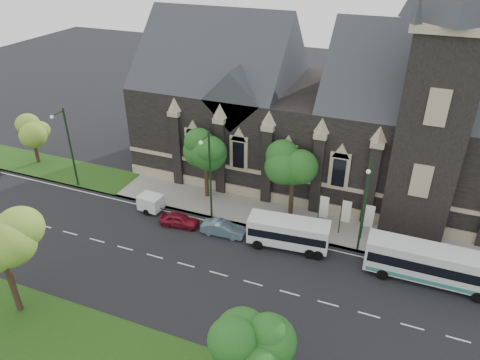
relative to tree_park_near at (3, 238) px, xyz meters
The scene contains 19 objects.
ground 16.02m from the tree_park_near, 36.69° to the left, with size 160.00×160.00×0.00m, color black.
sidewalk 22.64m from the tree_park_near, 57.21° to the left, with size 80.00×5.00×0.15m, color gray.
museum 32.36m from the tree_park_near, 58.50° to the left, with size 40.00×17.70×29.90m.
tree_park_near is the anchor object (origin of this frame).
tree_park_east 18.04m from the tree_park_near, ahead, with size 3.40×3.40×6.28m.
tree_walk_right 24.58m from the tree_park_near, 52.44° to the left, with size 4.08×4.08×7.80m.
tree_walk_left 20.38m from the tree_park_near, 72.95° to the left, with size 3.91×3.91×7.64m.
tree_walk_far 24.90m from the tree_park_near, 130.28° to the left, with size 3.40×3.40×6.28m.
street_lamp_near 26.97m from the tree_park_near, 36.08° to the left, with size 0.36×1.88×9.00m.
street_lamp_mid 17.71m from the tree_park_near, 63.90° to the left, with size 0.36×1.88×9.00m.
street_lamp_far 17.92m from the tree_park_near, 117.42° to the left, with size 0.36×1.88×9.00m.
banner_flag_left 25.65m from the tree_park_near, 44.54° to the left, with size 0.90×0.10×4.00m.
banner_flag_center 27.10m from the tree_park_near, 41.54° to the left, with size 0.90×0.10×4.00m.
banner_flag_right 28.61m from the tree_park_near, 38.86° to the left, with size 0.90×0.10×4.00m.
tour_coach 31.68m from the tree_park_near, 26.95° to the left, with size 10.65×2.52×3.11m.
shuttle_bus 22.01m from the tree_park_near, 41.91° to the left, with size 7.18×3.07×2.70m.
box_trailer 15.87m from the tree_park_near, 83.17° to the left, with size 3.28×1.93×1.72m.
sedan 17.99m from the tree_park_near, 54.26° to the left, with size 1.39×4.00×1.32m, color slate.
car_far_red 15.82m from the tree_park_near, 67.71° to the left, with size 1.51×3.74×1.28m, color maroon.
Camera 1 is at (12.04, -25.45, 24.65)m, focal length 33.66 mm.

